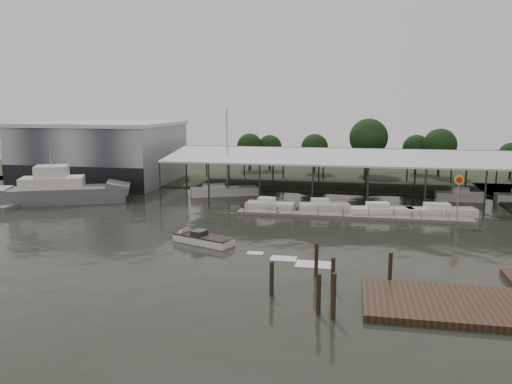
% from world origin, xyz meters
% --- Properties ---
extents(ground, '(200.00, 200.00, 0.00)m').
position_xyz_m(ground, '(0.00, 0.00, 0.00)').
color(ground, black).
rests_on(ground, ground).
extents(land_strip_far, '(140.00, 30.00, 0.30)m').
position_xyz_m(land_strip_far, '(0.00, 42.00, 0.10)').
color(land_strip_far, '#363B2C').
rests_on(land_strip_far, ground).
extents(land_strip_west, '(20.00, 40.00, 0.30)m').
position_xyz_m(land_strip_west, '(-40.00, 30.00, 0.10)').
color(land_strip_west, '#363B2C').
rests_on(land_strip_west, ground).
extents(storage_warehouse, '(24.50, 20.50, 10.50)m').
position_xyz_m(storage_warehouse, '(-28.00, 29.94, 5.29)').
color(storage_warehouse, '#A0A5AA').
rests_on(storage_warehouse, ground).
extents(covered_boat_shed, '(58.24, 24.00, 6.96)m').
position_xyz_m(covered_boat_shed, '(17.00, 28.00, 6.13)').
color(covered_boat_shed, white).
rests_on(covered_boat_shed, ground).
extents(trawler_dock, '(3.00, 18.00, 0.50)m').
position_xyz_m(trawler_dock, '(-30.00, 14.00, 0.25)').
color(trawler_dock, slate).
rests_on(trawler_dock, ground).
extents(floating_dock, '(28.00, 2.00, 1.40)m').
position_xyz_m(floating_dock, '(15.00, 10.00, 0.20)').
color(floating_dock, slate).
rests_on(floating_dock, ground).
extents(shell_fuel_sign, '(1.10, 0.18, 5.55)m').
position_xyz_m(shell_fuel_sign, '(27.00, 9.99, 3.93)').
color(shell_fuel_sign, gray).
rests_on(shell_fuel_sign, ground).
extents(boardwalk_platform, '(15.00, 12.00, 0.50)m').
position_xyz_m(boardwalk_platform, '(24.55, -15.27, 0.20)').
color(boardwalk_platform, '#3C2718').
rests_on(boardwalk_platform, ground).
extents(grey_trawler, '(18.51, 11.38, 8.84)m').
position_xyz_m(grey_trawler, '(-24.76, 12.15, 1.58)').
color(grey_trawler, '#585C61').
rests_on(grey_trawler, ground).
extents(white_sailboat, '(10.20, 6.28, 12.98)m').
position_xyz_m(white_sailboat, '(-4.05, 21.61, 0.65)').
color(white_sailboat, white).
rests_on(white_sailboat, ground).
extents(speedboat_underway, '(17.15, 8.15, 2.00)m').
position_xyz_m(speedboat_underway, '(0.21, -3.88, 0.39)').
color(speedboat_underway, white).
rests_on(speedboat_underway, ground).
extents(moored_cruiser_0, '(6.35, 2.56, 1.70)m').
position_xyz_m(moored_cruiser_0, '(4.62, 12.56, 0.61)').
color(moored_cruiser_0, white).
rests_on(moored_cruiser_0, ground).
extents(moored_cruiser_1, '(6.70, 3.56, 1.70)m').
position_xyz_m(moored_cruiser_1, '(11.45, 13.18, 0.61)').
color(moored_cruiser_1, white).
rests_on(moored_cruiser_1, ground).
extents(moored_cruiser_2, '(7.90, 3.64, 1.70)m').
position_xyz_m(moored_cruiser_2, '(18.58, 11.95, 0.61)').
color(moored_cruiser_2, white).
rests_on(moored_cruiser_2, ground).
extents(moored_cruiser_3, '(8.60, 3.70, 1.70)m').
position_xyz_m(moored_cruiser_3, '(25.66, 13.00, 0.61)').
color(moored_cruiser_3, white).
rests_on(moored_cruiser_3, ground).
extents(mooring_pilings, '(8.89, 8.50, 3.65)m').
position_xyz_m(mooring_pilings, '(13.46, -15.42, 1.02)').
color(mooring_pilings, '#352A1A').
rests_on(mooring_pilings, ground).
extents(horizon_tree_line, '(66.91, 9.20, 10.88)m').
position_xyz_m(horizon_tree_line, '(24.05, 47.94, 5.76)').
color(horizon_tree_line, black).
rests_on(horizon_tree_line, ground).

